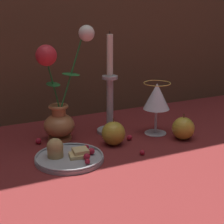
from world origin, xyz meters
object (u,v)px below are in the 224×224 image
object	(u,v)px
candlestick	(110,100)
apple_near_glass	(113,133)
wine_glass	(157,98)
apple_beside_vase	(183,128)
vase	(59,102)
plate_with_pastries	(67,156)

from	to	relation	value
candlestick	apple_near_glass	size ratio (longest dim) A/B	3.93
wine_glass	candlestick	bearing A→B (deg)	148.70
wine_glass	apple_beside_vase	distance (m)	0.13
vase	apple_beside_vase	size ratio (longest dim) A/B	4.24
wine_glass	plate_with_pastries	bearing A→B (deg)	-167.57
wine_glass	candlestick	xyz separation A→B (m)	(-0.13, 0.08, -0.01)
plate_with_pastries	apple_near_glass	size ratio (longest dim) A/B	2.25
plate_with_pastries	candlestick	bearing A→B (deg)	36.98
wine_glass	candlestick	world-z (taller)	candlestick
plate_with_pastries	apple_near_glass	xyz separation A→B (m)	(0.17, 0.05, 0.02)
vase	apple_near_glass	bearing A→B (deg)	-40.15
apple_beside_vase	apple_near_glass	distance (m)	0.23
plate_with_pastries	apple_beside_vase	size ratio (longest dim) A/B	2.29
wine_glass	apple_beside_vase	bearing A→B (deg)	-57.64
vase	wine_glass	world-z (taller)	vase
vase	candlestick	distance (m)	0.17
apple_beside_vase	apple_near_glass	bearing A→B (deg)	166.27
vase	plate_with_pastries	size ratio (longest dim) A/B	1.86
wine_glass	apple_near_glass	xyz separation A→B (m)	(-0.17, -0.03, -0.09)
candlestick	apple_near_glass	xyz separation A→B (m)	(-0.04, -0.11, -0.08)
vase	apple_near_glass	distance (m)	0.19
plate_with_pastries	candlestick	distance (m)	0.28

